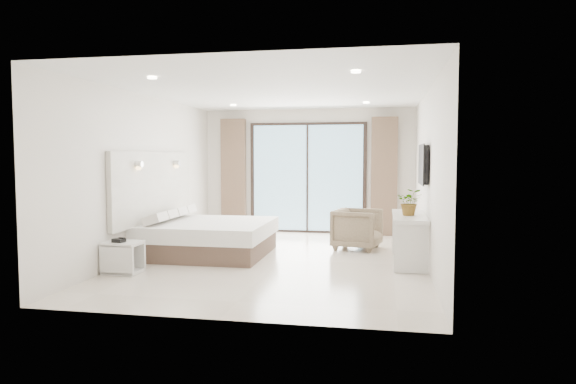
# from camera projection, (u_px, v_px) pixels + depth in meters

# --- Properties ---
(ground) EXTENTS (6.20, 6.20, 0.00)m
(ground) POSITION_uv_depth(u_px,v_px,m) (280.00, 260.00, 8.29)
(ground) COLOR beige
(ground) RESTS_ON ground
(room_shell) EXTENTS (4.62, 6.22, 2.72)m
(room_shell) POSITION_uv_depth(u_px,v_px,m) (277.00, 162.00, 8.98)
(room_shell) COLOR silver
(room_shell) RESTS_ON ground
(bed) EXTENTS (2.03, 1.93, 0.71)m
(bed) POSITION_uv_depth(u_px,v_px,m) (208.00, 237.00, 8.74)
(bed) COLOR brown
(bed) RESTS_ON ground
(nightstand) EXTENTS (0.51, 0.42, 0.45)m
(nightstand) POSITION_uv_depth(u_px,v_px,m) (123.00, 257.00, 7.35)
(nightstand) COLOR silver
(nightstand) RESTS_ON ground
(phone) EXTENTS (0.18, 0.15, 0.05)m
(phone) POSITION_uv_depth(u_px,v_px,m) (119.00, 240.00, 7.28)
(phone) COLOR black
(phone) RESTS_ON nightstand
(console_desk) EXTENTS (0.50, 1.60, 0.77)m
(console_desk) POSITION_uv_depth(u_px,v_px,m) (409.00, 228.00, 8.01)
(console_desk) COLOR silver
(console_desk) RESTS_ON ground
(plant) EXTENTS (0.40, 0.43, 0.32)m
(plant) POSITION_uv_depth(u_px,v_px,m) (410.00, 205.00, 7.84)
(plant) COLOR #33662D
(plant) RESTS_ON console_desk
(armchair) EXTENTS (0.88, 0.91, 0.80)m
(armchair) POSITION_uv_depth(u_px,v_px,m) (357.00, 227.00, 9.25)
(armchair) COLOR #7E6E52
(armchair) RESTS_ON ground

